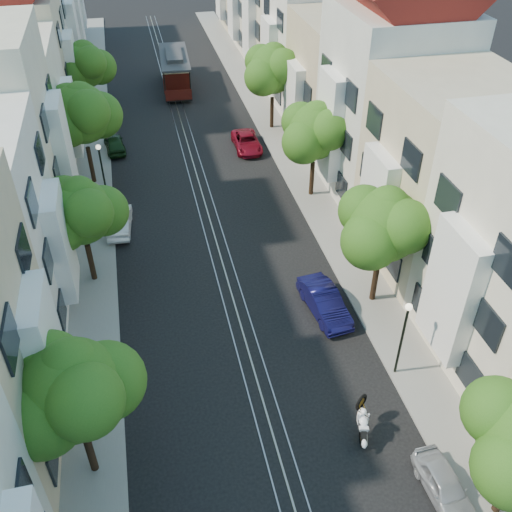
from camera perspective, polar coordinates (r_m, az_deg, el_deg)
ground at (r=44.84m, az=-6.58°, el=10.18°), size 200.00×200.00×0.00m
sidewalk_east at (r=46.00m, az=2.56°, el=11.22°), size 2.50×80.00×0.12m
sidewalk_west at (r=44.77m, az=-15.92°, el=9.00°), size 2.50×80.00×0.12m
rail_left at (r=44.79m, az=-7.29°, el=10.11°), size 0.06×80.00×0.02m
rail_slot at (r=44.83m, az=-6.58°, el=10.19°), size 0.06×80.00×0.02m
rail_right at (r=44.88m, az=-5.87°, el=10.28°), size 0.06×80.00×0.02m
lane_line at (r=44.83m, az=-6.58°, el=10.19°), size 0.08×80.00×0.01m
townhouses_east at (r=45.31m, az=8.70°, el=17.46°), size 7.75×72.00×12.00m
townhouses_west at (r=43.27m, az=-23.29°, el=13.80°), size 7.75×72.00×11.76m
tree_e_b at (r=28.23m, az=12.79°, el=2.88°), size 4.93×4.08×6.68m
tree_e_c at (r=37.14m, az=6.01°, el=12.15°), size 4.84×3.99×6.52m
tree_e_d at (r=46.81m, az=1.76°, el=18.09°), size 5.01×4.16×6.85m
tree_w_a at (r=21.03m, az=-17.75°, el=-12.79°), size 4.93×4.08×6.68m
tree_w_b at (r=30.45m, az=-17.06°, el=4.09°), size 4.72×3.87×6.27m
tree_w_c at (r=39.93m, az=-16.98°, el=13.34°), size 5.13×4.28×7.09m
tree_w_d at (r=50.39m, az=-16.69°, el=17.72°), size 4.84×3.99×6.52m
lamp_east at (r=25.63m, az=14.59°, el=-7.07°), size 0.32×0.32×4.16m
lamp_west at (r=38.11m, az=-15.19°, el=8.75°), size 0.32×0.32×4.16m
sportbike_rider at (r=24.51m, az=10.59°, el=-15.91°), size 0.85×1.80×1.67m
cable_car at (r=56.71m, az=-8.10°, el=18.03°), size 2.98×8.30×3.14m
parked_car_e_near at (r=23.98m, az=18.33°, el=-20.99°), size 1.42×3.31×1.11m
parked_car_e_mid at (r=29.52m, az=6.86°, el=-4.60°), size 1.92×4.26×1.36m
parked_car_e_far at (r=44.96m, az=-0.93°, el=11.33°), size 1.98×4.19×1.16m
parked_car_w_mid at (r=36.30m, az=-13.48°, el=3.40°), size 1.64×3.89×1.25m
parked_car_w_far at (r=45.96m, az=-13.96°, el=10.85°), size 1.79×3.65×1.20m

